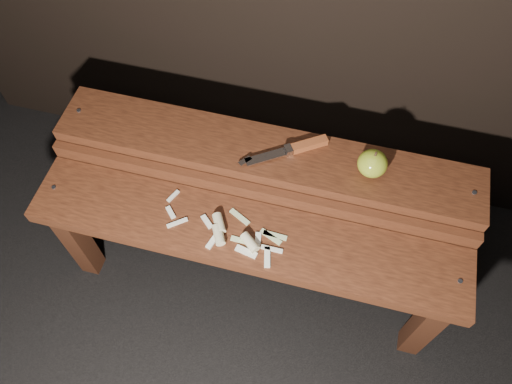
% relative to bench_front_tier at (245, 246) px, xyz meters
% --- Properties ---
extents(ground, '(60.00, 60.00, 0.00)m').
position_rel_bench_front_tier_xyz_m(ground, '(0.00, 0.06, -0.35)').
color(ground, black).
extents(bench_front_tier, '(1.20, 0.20, 0.42)m').
position_rel_bench_front_tier_xyz_m(bench_front_tier, '(0.00, 0.00, 0.00)').
color(bench_front_tier, '#361A0D').
rests_on(bench_front_tier, ground).
extents(bench_rear_tier, '(1.20, 0.21, 0.50)m').
position_rel_bench_front_tier_xyz_m(bench_rear_tier, '(0.00, 0.23, 0.06)').
color(bench_rear_tier, '#361A0D').
rests_on(bench_rear_tier, ground).
extents(apple, '(0.08, 0.08, 0.08)m').
position_rel_bench_front_tier_xyz_m(apple, '(0.29, 0.23, 0.18)').
color(apple, olive).
rests_on(apple, bench_rear_tier).
extents(knife, '(0.22, 0.16, 0.02)m').
position_rel_bench_front_tier_xyz_m(knife, '(0.09, 0.25, 0.16)').
color(knife, brown).
rests_on(knife, bench_rear_tier).
extents(apple_scraps, '(0.35, 0.17, 0.03)m').
position_rel_bench_front_tier_xyz_m(apple_scraps, '(-0.03, -0.01, 0.08)').
color(apple_scraps, beige).
rests_on(apple_scraps, bench_front_tier).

